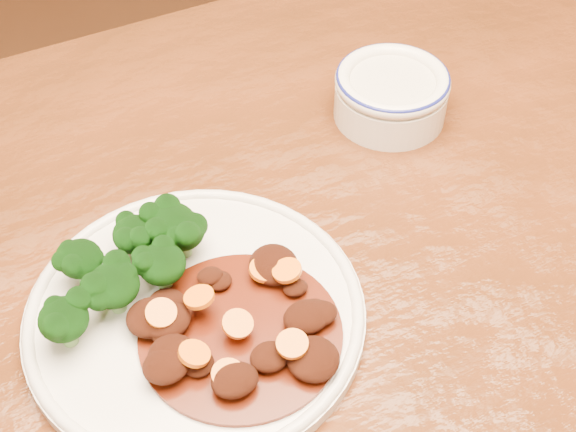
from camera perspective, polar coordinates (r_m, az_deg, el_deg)
name	(u,v)px	position (r m, az deg, el deg)	size (l,w,h in m)	color
dining_table	(330,284)	(0.87, 3.01, -4.86)	(1.58, 1.04, 0.75)	#58270F
dinner_plate	(195,313)	(0.73, -6.61, -6.87)	(0.31, 0.31, 0.02)	silver
broccoli_florets	(134,258)	(0.74, -10.87, -2.96)	(0.17, 0.12, 0.05)	#6BA354
mince_stew	(231,327)	(0.70, -4.04, -7.90)	(0.18, 0.18, 0.03)	#4E1308
dip_bowl	(391,93)	(0.93, 7.35, 8.69)	(0.13, 0.13, 0.06)	silver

